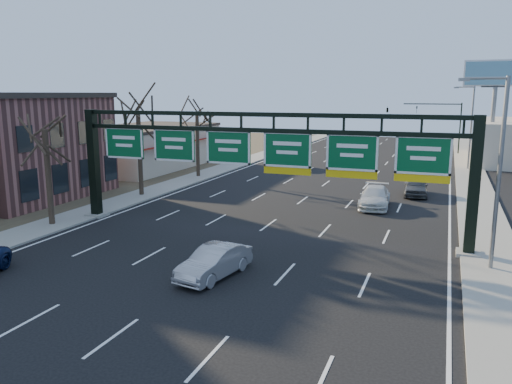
% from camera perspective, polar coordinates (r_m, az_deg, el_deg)
% --- Properties ---
extents(ground, '(160.00, 160.00, 0.00)m').
position_cam_1_polar(ground, '(23.10, -7.04, -9.76)').
color(ground, black).
rests_on(ground, ground).
extents(sidewalk_left, '(3.00, 120.00, 0.12)m').
position_cam_1_polar(sidewalk_left, '(46.03, -9.48, 0.82)').
color(sidewalk_left, gray).
rests_on(sidewalk_left, ground).
extents(sidewalk_right, '(3.00, 120.00, 0.12)m').
position_cam_1_polar(sidewalk_right, '(39.91, 24.15, -1.61)').
color(sidewalk_right, gray).
rests_on(sidewalk_right, ground).
extents(dirt_strip_left, '(21.00, 120.00, 0.06)m').
position_cam_1_polar(dirt_strip_left, '(53.20, -20.90, 1.59)').
color(dirt_strip_left, '#473D2B').
rests_on(dirt_strip_left, ground).
extents(lane_markings, '(21.60, 120.00, 0.01)m').
position_cam_1_polar(lane_markings, '(41.15, 6.10, -0.39)').
color(lane_markings, white).
rests_on(lane_markings, ground).
extents(sign_gantry, '(24.60, 1.20, 7.20)m').
position_cam_1_polar(sign_gantry, '(29.04, 0.44, 4.08)').
color(sign_gantry, black).
rests_on(sign_gantry, ground).
extents(brick_block, '(10.40, 12.40, 8.30)m').
position_cam_1_polar(brick_block, '(43.87, -25.65, 4.78)').
color(brick_block, '#884E4A').
rests_on(brick_block, ground).
extents(cream_strip, '(10.90, 18.40, 4.70)m').
position_cam_1_polar(cream_strip, '(57.83, -12.50, 5.11)').
color(cream_strip, '#B8AD99').
rests_on(cream_strip, ground).
extents(tree_gantry, '(3.60, 3.60, 8.48)m').
position_cam_1_polar(tree_gantry, '(33.30, -23.15, 8.39)').
color(tree_gantry, black).
rests_on(tree_gantry, sidewalk_left).
extents(tree_mid, '(3.60, 3.60, 9.24)m').
position_cam_1_polar(tree_mid, '(41.08, -13.41, 10.38)').
color(tree_mid, black).
rests_on(tree_mid, sidewalk_left).
extents(tree_far, '(3.60, 3.60, 8.86)m').
position_cam_1_polar(tree_far, '(49.67, -6.81, 10.26)').
color(tree_far, black).
rests_on(tree_far, sidewalk_left).
extents(streetlight_near, '(2.15, 0.22, 9.00)m').
position_cam_1_polar(streetlight_near, '(25.28, 25.83, 2.92)').
color(streetlight_near, slate).
rests_on(streetlight_near, sidewalk_right).
extents(streetlight_far, '(2.15, 0.22, 9.00)m').
position_cam_1_polar(streetlight_far, '(59.11, 23.28, 7.25)').
color(streetlight_far, slate).
rests_on(streetlight_far, sidewalk_right).
extents(billboard_right, '(7.00, 0.50, 12.00)m').
position_cam_1_polar(billboard_right, '(64.15, 25.70, 10.86)').
color(billboard_right, slate).
rests_on(billboard_right, ground).
extents(traffic_signal_mast, '(10.16, 0.54, 7.00)m').
position_cam_1_polar(traffic_signal_mast, '(74.18, 17.63, 8.57)').
color(traffic_signal_mast, black).
rests_on(traffic_signal_mast, ground).
extents(car_silver_sedan, '(2.23, 4.49, 1.41)m').
position_cam_1_polar(car_silver_sedan, '(22.95, -4.79, -7.97)').
color(car_silver_sedan, '#A1A1A5').
rests_on(car_silver_sedan, ground).
extents(car_white_wagon, '(2.42, 5.26, 1.49)m').
position_cam_1_polar(car_white_wagon, '(37.71, 13.42, -0.56)').
color(car_white_wagon, silver).
rests_on(car_white_wagon, ground).
extents(car_grey_far, '(2.14, 4.67, 1.55)m').
position_cam_1_polar(car_grey_far, '(42.89, 17.79, 0.65)').
color(car_grey_far, '#434548').
rests_on(car_grey_far, ground).
extents(car_silver_distant, '(1.81, 4.19, 1.34)m').
position_cam_1_polar(car_silver_distant, '(55.32, 4.91, 3.30)').
color(car_silver_distant, silver).
rests_on(car_silver_distant, ground).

